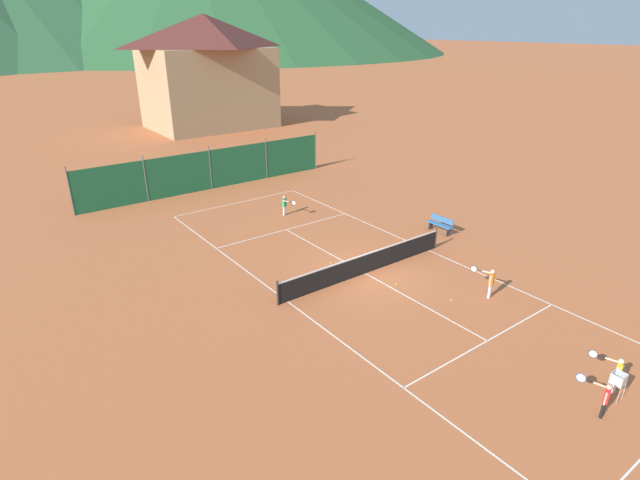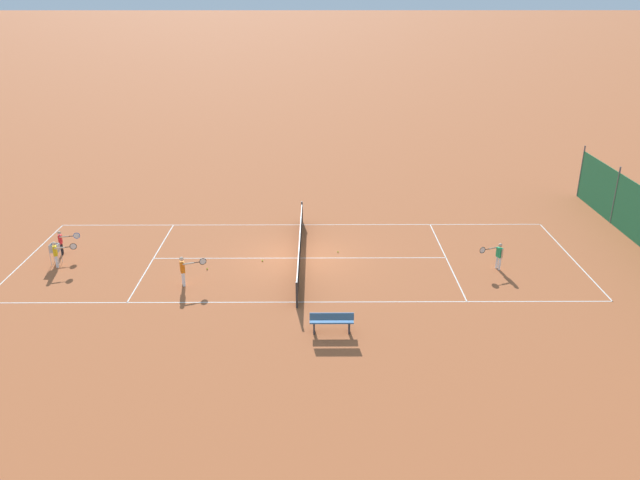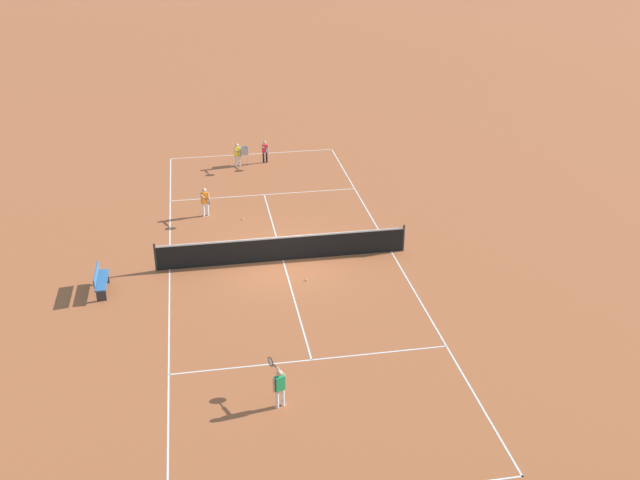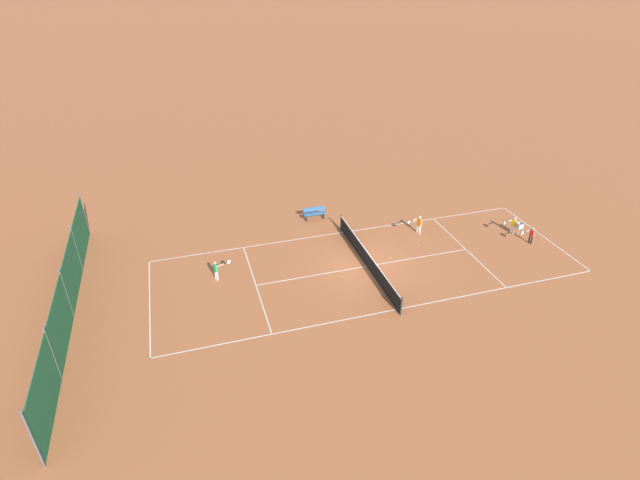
{
  "view_description": "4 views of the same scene",
  "coord_description": "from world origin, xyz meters",
  "views": [
    {
      "loc": [
        -13.33,
        -14.57,
        10.09
      ],
      "look_at": [
        -1.34,
        1.56,
        1.41
      ],
      "focal_mm": 28.0,
      "sensor_mm": 36.0,
      "label": 1
    },
    {
      "loc": [
        24.92,
        0.74,
        11.03
      ],
      "look_at": [
        1.51,
        0.87,
        1.47
      ],
      "focal_mm": 35.0,
      "sensor_mm": 36.0,
      "label": 2
    },
    {
      "loc": [
        2.9,
        24.22,
        12.65
      ],
      "look_at": [
        -1.33,
        0.27,
        0.84
      ],
      "focal_mm": 42.0,
      "sensor_mm": 36.0,
      "label": 3
    },
    {
      "loc": [
        -21.95,
        9.44,
        15.75
      ],
      "look_at": [
        1.6,
        2.31,
        1.24
      ],
      "focal_mm": 28.0,
      "sensor_mm": 36.0,
      "label": 4
    }
  ],
  "objects": [
    {
      "name": "windscreen_fence_far",
      "position": [
        -0.0,
        15.5,
        1.31
      ],
      "size": [
        17.28,
        0.08,
        2.9
      ],
      "color": "#1E6038",
      "rests_on": "ground"
    },
    {
      "name": "player_far_baseline",
      "position": [
        -0.5,
        -10.49,
        0.64
      ],
      "size": [
        0.36,
        0.97,
        1.09
      ],
      "color": "black",
      "rests_on": "ground"
    },
    {
      "name": "ground_plane",
      "position": [
        0.0,
        0.0,
        0.0
      ],
      "size": [
        600.0,
        600.0,
        0.0
      ],
      "primitive_type": "plane",
      "color": "#B25B33"
    },
    {
      "name": "tennis_ball_far_corner",
      "position": [
        1.16,
        -3.87,
        0.03
      ],
      "size": [
        0.07,
        0.07,
        0.07
      ],
      "primitive_type": "sphere",
      "color": "#CCE033",
      "rests_on": "ground"
    },
    {
      "name": "player_near_service",
      "position": [
        2.63,
        -4.5,
        0.72
      ],
      "size": [
        0.39,
        1.06,
        1.23
      ],
      "color": "white",
      "rests_on": "ground"
    },
    {
      "name": "player_far_service",
      "position": [
        1.18,
        8.29,
        0.68
      ],
      "size": [
        0.39,
        1.01,
        1.16
      ],
      "color": "white",
      "rests_on": "ground"
    },
    {
      "name": "tennis_ball_near_corner",
      "position": [
        -0.6,
        1.68,
        0.03
      ],
      "size": [
        0.07,
        0.07,
        0.07
      ],
      "primitive_type": "sphere",
      "color": "#CCE033",
      "rests_on": "ground"
    },
    {
      "name": "ball_hopper",
      "position": [
        0.52,
        -10.4,
        0.65
      ],
      "size": [
        0.36,
        0.36,
        0.89
      ],
      "color": "#B7B7BC",
      "rests_on": "ground"
    },
    {
      "name": "alpine_chalet",
      "position": [
        9.73,
        36.04,
        5.82
      ],
      "size": [
        13.0,
        10.0,
        11.2
      ],
      "color": "tan",
      "rests_on": "ground"
    },
    {
      "name": "courtside_bench",
      "position": [
        6.34,
        1.24,
        0.45
      ],
      "size": [
        0.36,
        1.5,
        0.84
      ],
      "color": "#336699",
      "rests_on": "ground"
    },
    {
      "name": "tennis_net",
      "position": [
        0.0,
        0.0,
        0.5
      ],
      "size": [
        9.18,
        0.08,
        1.06
      ],
      "color": "#2D2D2D",
      "rests_on": "ground"
    },
    {
      "name": "tennis_ball_by_net_left",
      "position": [
        0.34,
        -1.61,
        0.03
      ],
      "size": [
        0.07,
        0.07,
        0.07
      ],
      "primitive_type": "sphere",
      "color": "#CCE033",
      "rests_on": "ground"
    },
    {
      "name": "player_near_baseline",
      "position": [
        0.86,
        -10.19,
        0.67
      ],
      "size": [
        0.37,
        1.01,
        1.15
      ],
      "color": "white",
      "rests_on": "ground"
    },
    {
      "name": "court_line_markings",
      "position": [
        0.0,
        0.0,
        0.0
      ],
      "size": [
        8.25,
        23.85,
        0.01
      ],
      "color": "white",
      "rests_on": "ground"
    }
  ]
}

